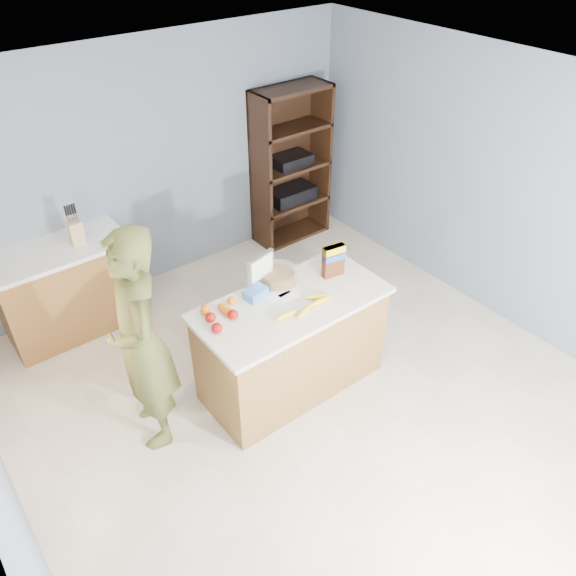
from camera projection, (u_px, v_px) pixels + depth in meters
floor at (313, 403)px, 4.74m from camera, size 4.50×5.00×0.02m
walls at (320, 234)px, 3.76m from camera, size 4.52×5.02×2.51m
counter_peninsula at (292, 347)px, 4.68m from camera, size 1.56×0.76×0.90m
back_cabinet at (68, 289)px, 5.28m from camera, size 1.24×0.62×0.90m
shelving_unit at (288, 168)px, 6.49m from camera, size 0.90×0.40×1.80m
person at (141, 343)px, 3.98m from camera, size 0.58×0.75×1.83m
knife_block at (76, 232)px, 5.02m from camera, size 0.12×0.10×0.31m
envelopes at (285, 294)px, 4.47m from camera, size 0.33×0.19×0.00m
bananas at (308, 306)px, 4.31m from camera, size 0.54×0.21×0.05m
apples at (220, 320)px, 4.15m from camera, size 0.26×0.21×0.08m
oranges at (218, 309)px, 4.26m from camera, size 0.30×0.20×0.07m
blue_carton at (256, 293)px, 4.42m from camera, size 0.20×0.15×0.08m
salad_bowl at (279, 276)px, 4.57m from camera, size 0.30×0.30×0.13m
tv at (261, 269)px, 4.48m from camera, size 0.28×0.12×0.28m
cereal_box at (334, 259)px, 4.59m from camera, size 0.20×0.10×0.28m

